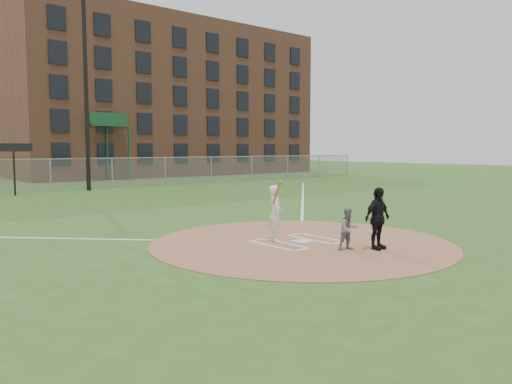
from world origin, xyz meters
TOP-DOWN VIEW (x-y plane):
  - ground at (0.00, 0.00)m, footprint 140.00×140.00m
  - dirt_circle at (0.00, 0.00)m, footprint 8.40×8.40m
  - home_plate at (0.05, 0.04)m, footprint 0.48×0.48m
  - foul_line_first at (9.00, 9.00)m, footprint 17.04×17.04m
  - catcher at (0.20, -1.52)m, footprint 0.63×0.55m
  - umpire at (0.84, -1.94)m, footprint 0.96×0.41m
  - batters_boxes at (0.00, 0.15)m, footprint 2.08×1.88m
  - batter_at_plate at (-0.40, 0.65)m, footprint 0.76×1.04m
  - outfield_fence at (0.00, 22.00)m, footprint 56.08×0.08m
  - brick_warehouse at (16.00, 37.96)m, footprint 30.00×17.17m
  - light_pole at (2.00, 21.00)m, footprint 1.20×0.30m
  - scoreboard_sign at (-2.50, 20.20)m, footprint 2.00×0.10m

SIDE VIEW (x-z plane):
  - ground at x=0.00m, z-range 0.00..0.00m
  - foul_line_first at x=9.00m, z-range 0.00..0.01m
  - dirt_circle at x=0.00m, z-range 0.00..0.02m
  - batters_boxes at x=0.00m, z-range 0.02..0.03m
  - home_plate at x=0.05m, z-range 0.02..0.05m
  - catcher at x=0.20m, z-range 0.02..1.12m
  - batter_at_plate at x=-0.40m, z-range -0.07..1.71m
  - umpire at x=0.84m, z-range 0.02..1.64m
  - outfield_fence at x=0.00m, z-range 0.00..2.03m
  - scoreboard_sign at x=-2.50m, z-range 0.92..3.85m
  - light_pole at x=2.00m, z-range 0.50..12.72m
  - brick_warehouse at x=16.00m, z-range 0.00..15.00m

